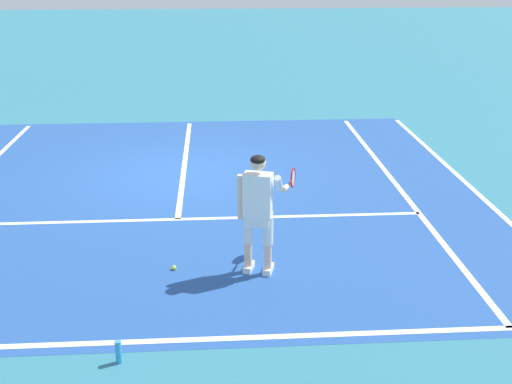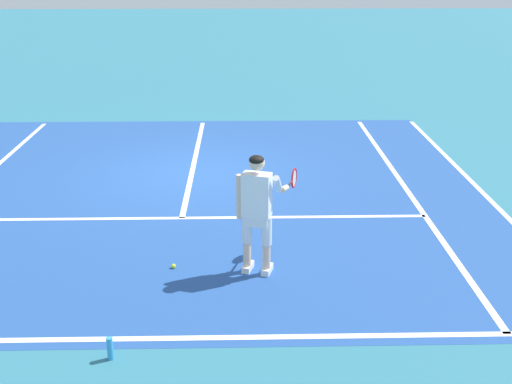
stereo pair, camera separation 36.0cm
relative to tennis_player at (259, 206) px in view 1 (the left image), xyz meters
The scene contains 10 objects.
ground_plane 4.58m from the tennis_player, 105.90° to the left, with size 80.00×80.00×0.00m, color teal.
court_inner_surface 3.70m from the tennis_player, 110.08° to the left, with size 10.98×10.39×0.00m, color #234C93.
line_baseline 2.27m from the tennis_player, 126.75° to the right, with size 10.98×0.10×0.01m, color white.
line_service 2.50m from the tennis_player, 122.16° to the left, with size 8.23×0.10×0.01m, color white.
line_centre_service 5.38m from the tennis_player, 103.39° to the left, with size 0.10×6.40×0.01m, color white.
line_singles_right 4.54m from the tennis_player, 49.26° to the left, with size 0.10×9.99×0.01m, color white.
line_doubles_right 5.51m from the tennis_player, 38.19° to the left, with size 0.10×9.99×0.01m, color white.
tennis_player is the anchor object (origin of this frame).
tennis_ball_near_feet 1.53m from the tennis_player, behind, with size 0.07×0.07×0.07m, color #CCE02D.
water_bottle 2.76m from the tennis_player, 129.50° to the right, with size 0.07×0.07×0.27m, color #3393D6.
Camera 1 is at (0.66, -12.32, 4.20)m, focal length 45.09 mm.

